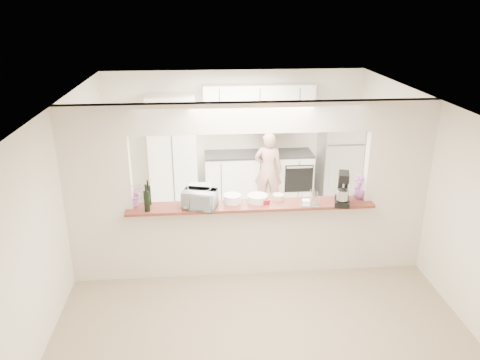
{
  "coord_description": "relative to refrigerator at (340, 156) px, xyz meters",
  "views": [
    {
      "loc": [
        -0.65,
        -5.91,
        3.72
      ],
      "look_at": [
        -0.12,
        0.3,
        1.32
      ],
      "focal_mm": 35.0,
      "sensor_mm": 36.0,
      "label": 1
    }
  ],
  "objects": [
    {
      "name": "partition",
      "position": [
        -2.05,
        -2.65,
        0.63
      ],
      "size": [
        5.0,
        0.15,
        2.5
      ],
      "color": "beige",
      "rests_on": "floor"
    },
    {
      "name": "kitchen_cabinets",
      "position": [
        -2.24,
        0.07,
        0.12
      ],
      "size": [
        3.15,
        0.62,
        2.25
      ],
      "color": "white",
      "rests_on": "floor"
    },
    {
      "name": "toaster_oven",
      "position": [
        -2.75,
        -2.75,
        0.36
      ],
      "size": [
        0.51,
        0.41,
        0.25
      ],
      "primitive_type": "imported",
      "rotation": [
        0.0,
        0.0,
        -0.28
      ],
      "color": "#B7B7BC",
      "rests_on": "bar_counter"
    },
    {
      "name": "tile_overlay",
      "position": [
        -2.05,
        -1.1,
        -0.84
      ],
      "size": [
        5.0,
        2.9,
        0.01
      ],
      "primitive_type": "cube",
      "color": "beige",
      "rests_on": "floor"
    },
    {
      "name": "stand_mixer",
      "position": [
        -0.8,
        -2.78,
        0.45
      ],
      "size": [
        0.27,
        0.35,
        0.46
      ],
      "color": "black",
      "rests_on": "bar_counter"
    },
    {
      "name": "utensil_caddy",
      "position": [
        -1.25,
        -2.8,
        0.34
      ],
      "size": [
        0.26,
        0.17,
        0.23
      ],
      "color": "silver",
      "rests_on": "bar_counter"
    },
    {
      "name": "flower_right",
      "position": [
        -0.5,
        -2.6,
        0.41
      ],
      "size": [
        0.21,
        0.21,
        0.35
      ],
      "primitive_type": "imported",
      "rotation": [
        0.0,
        0.0,
        -0.07
      ],
      "color": "#AF6BC7",
      "rests_on": "bar_counter"
    },
    {
      "name": "red_bowl",
      "position": [
        -1.85,
        -2.68,
        0.27
      ],
      "size": [
        0.13,
        0.13,
        0.06
      ],
      "primitive_type": "cylinder",
      "color": "maroon",
      "rests_on": "bar_counter"
    },
    {
      "name": "wine_bottle_a",
      "position": [
        -3.45,
        -2.58,
        0.38
      ],
      "size": [
        0.07,
        0.07,
        0.36
      ],
      "color": "black",
      "rests_on": "bar_counter"
    },
    {
      "name": "bar_counter",
      "position": [
        -2.05,
        -2.65,
        -0.27
      ],
      "size": [
        3.4,
        0.38,
        1.09
      ],
      "color": "beige",
      "rests_on": "floor"
    },
    {
      "name": "serving_bowls",
      "position": [
        -2.75,
        -2.6,
        0.36
      ],
      "size": [
        0.33,
        0.33,
        0.24
      ],
      "primitive_type": "imported",
      "rotation": [
        0.0,
        0.0,
        -0.0
      ],
      "color": "white",
      "rests_on": "bar_counter"
    },
    {
      "name": "plate_stack_b",
      "position": [
        -1.95,
        -2.62,
        0.29
      ],
      "size": [
        0.28,
        0.28,
        0.1
      ],
      "color": "white",
      "rests_on": "bar_counter"
    },
    {
      "name": "plate_stack_a",
      "position": [
        -2.3,
        -2.62,
        0.3
      ],
      "size": [
        0.25,
        0.25,
        0.12
      ],
      "color": "white",
      "rests_on": "bar_counter"
    },
    {
      "name": "tan_bowl",
      "position": [
        -1.65,
        -2.57,
        0.28
      ],
      "size": [
        0.16,
        0.16,
        0.07
      ],
      "primitive_type": "cylinder",
      "color": "#CCB390",
      "rests_on": "bar_counter"
    },
    {
      "name": "flower_left",
      "position": [
        -3.65,
        -2.6,
        0.42
      ],
      "size": [
        0.32,
        0.28,
        0.35
      ],
      "primitive_type": "imported",
      "rotation": [
        0.0,
        0.0,
        -0.0
      ],
      "color": "#D671B9",
      "rests_on": "bar_counter"
    },
    {
      "name": "refrigerator",
      "position": [
        0.0,
        0.0,
        0.0
      ],
      "size": [
        0.75,
        0.7,
        1.7
      ],
      "primitive_type": "cube",
      "color": "#B7B7BC",
      "rests_on": "floor"
    },
    {
      "name": "wine_bottle_b",
      "position": [
        -3.45,
        -2.8,
        0.39
      ],
      "size": [
        0.08,
        0.08,
        0.38
      ],
      "color": "black",
      "rests_on": "bar_counter"
    },
    {
      "name": "person",
      "position": [
        -1.47,
        -0.35,
        -0.12
      ],
      "size": [
        0.59,
        0.46,
        1.45
      ],
      "primitive_type": "imported",
      "rotation": [
        0.0,
        0.0,
        2.92
      ],
      "color": "tan",
      "rests_on": "floor"
    },
    {
      "name": "floor",
      "position": [
        -2.05,
        -2.65,
        -0.85
      ],
      "size": [
        6.0,
        6.0,
        0.0
      ],
      "primitive_type": "plane",
      "color": "tan",
      "rests_on": "ground"
    }
  ]
}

